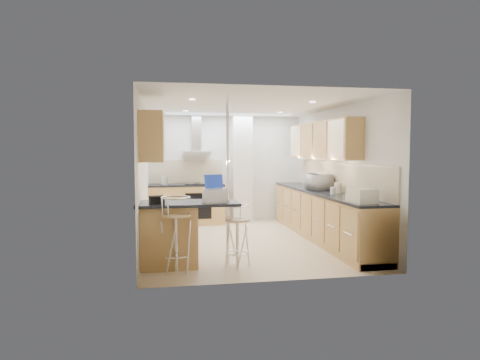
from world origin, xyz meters
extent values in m
plane|color=#D6B48E|center=(0.00, 0.00, 0.00)|extent=(4.80, 4.80, 0.00)
cube|color=silver|center=(0.00, 2.40, 1.25)|extent=(3.60, 0.04, 2.50)
cube|color=silver|center=(0.00, -2.40, 1.25)|extent=(3.60, 0.04, 2.50)
cube|color=silver|center=(-1.80, 0.00, 1.25)|extent=(0.04, 4.80, 2.50)
cube|color=silver|center=(1.80, 0.00, 1.25)|extent=(0.04, 4.80, 2.50)
cube|color=white|center=(0.00, 0.00, 2.50)|extent=(3.60, 4.80, 0.02)
cube|color=tan|center=(1.63, 0.40, 1.88)|extent=(0.34, 3.00, 0.72)
cube|color=tan|center=(-1.63, -1.35, 1.88)|extent=(0.34, 0.62, 0.72)
cube|color=#EFE8C9|center=(1.79, 0.00, 1.18)|extent=(0.03, 4.40, 0.56)
cube|color=#EFE8C9|center=(-0.95, 2.38, 1.18)|extent=(1.70, 0.03, 0.56)
cube|color=silver|center=(0.35, 2.20, 1.25)|extent=(0.45, 0.40, 2.50)
cube|color=silver|center=(-0.70, 2.15, 1.62)|extent=(0.62, 0.48, 0.08)
cube|color=silver|center=(-0.70, 2.29, 2.06)|extent=(0.22, 0.20, 0.88)
cylinder|color=white|center=(-0.53, -1.45, 1.25)|extent=(0.05, 0.05, 2.50)
cube|color=black|center=(-0.70, 1.79, 0.45)|extent=(0.58, 0.02, 0.58)
cube|color=black|center=(-0.70, 2.10, 0.93)|extent=(0.58, 0.50, 0.02)
cube|color=tan|center=(0.00, 1.80, 2.48)|extent=(2.80, 0.35, 0.02)
cube|color=tan|center=(1.50, 0.00, 0.44)|extent=(0.60, 4.40, 0.88)
cube|color=black|center=(1.50, 0.00, 0.90)|extent=(0.63, 4.40, 0.04)
cube|color=tan|center=(-0.95, 2.10, 0.44)|extent=(1.70, 0.60, 0.88)
cube|color=black|center=(-0.95, 2.10, 0.90)|extent=(1.70, 0.63, 0.04)
cube|color=tan|center=(-1.12, -1.45, 0.45)|extent=(1.35, 0.62, 0.90)
cube|color=black|center=(-1.12, -1.45, 0.92)|extent=(1.47, 0.72, 0.04)
imported|color=silver|center=(1.53, 0.24, 1.07)|extent=(0.41, 0.58, 0.31)
cube|color=#9FA1A7|center=(-0.75, -1.63, 1.04)|extent=(0.34, 0.29, 0.20)
cube|color=black|center=(-1.56, -1.54, 0.99)|extent=(0.22, 0.18, 0.11)
cylinder|color=silver|center=(1.55, 0.79, 1.02)|extent=(0.13, 0.13, 0.19)
cylinder|color=silver|center=(1.42, 0.47, 0.99)|extent=(0.13, 0.13, 0.14)
cylinder|color=#B8B493|center=(1.64, -0.42, 1.01)|extent=(0.15, 0.15, 0.19)
cylinder|color=silver|center=(1.46, -0.63, 0.98)|extent=(0.12, 0.12, 0.12)
cube|color=silver|center=(1.40, -1.85, 1.02)|extent=(0.35, 0.43, 0.21)
cylinder|color=silver|center=(-1.44, 2.09, 1.02)|extent=(0.16, 0.16, 0.20)
camera|label=1|loc=(-1.47, -7.65, 1.69)|focal=32.00mm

